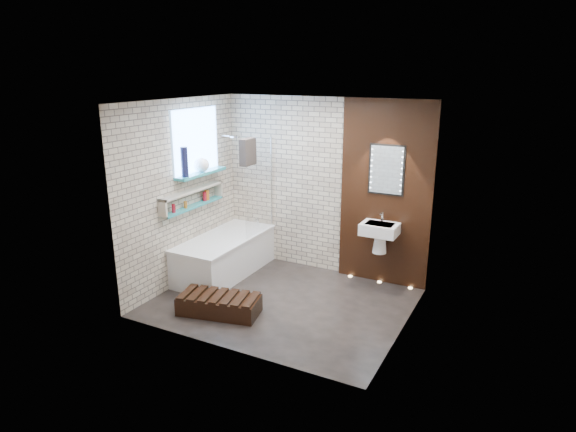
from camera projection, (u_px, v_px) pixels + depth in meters
The scene contains 15 objects.
ground at pixel (283, 302), 6.62m from camera, with size 3.20×3.20×0.00m, color black.
room_shell at pixel (283, 208), 6.25m from camera, with size 3.24×3.20×2.60m.
walnut_panel at pixel (386, 194), 6.91m from camera, with size 1.30×0.06×2.60m, color black.
clerestory_window at pixel (196, 147), 7.07m from camera, with size 0.18×1.00×0.94m.
display_niche at pixel (193, 199), 7.08m from camera, with size 0.14×1.30×0.26m.
bathtub at pixel (225, 255), 7.46m from camera, with size 0.79×1.74×0.70m.
bath_screen at pixel (259, 187), 7.39m from camera, with size 0.01×0.78×1.40m, color white.
towel at pixel (248, 152), 6.98m from camera, with size 0.11×0.29×0.38m, color black.
shower_head at pixel (235, 136), 7.43m from camera, with size 0.18×0.18×0.02m, color silver.
washbasin at pixel (380, 233), 6.89m from camera, with size 0.50×0.36×0.58m.
led_mirror at pixel (386, 170), 6.78m from camera, with size 0.50×0.02×0.70m.
walnut_step at pixel (219, 305), 6.28m from camera, with size 1.01×0.45×0.22m, color black.
niche_bottles at pixel (198, 199), 7.19m from camera, with size 0.07×0.82×0.15m.
sill_vases at pixel (197, 164), 7.01m from camera, with size 0.20×0.54×0.41m.
floor_uplights at pixel (379, 282), 7.22m from camera, with size 0.96×0.06×0.01m.
Camera 1 is at (2.83, -5.31, 2.98)m, focal length 31.08 mm.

